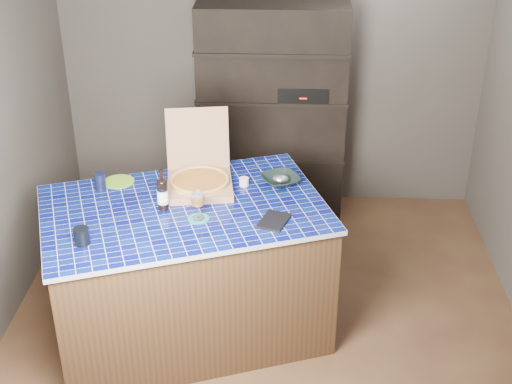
{
  "coord_description": "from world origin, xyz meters",
  "views": [
    {
      "loc": [
        0.11,
        -3.95,
        3.14
      ],
      "look_at": [
        -0.06,
        0.0,
        0.98
      ],
      "focal_mm": 50.0,
      "sensor_mm": 36.0,
      "label": 1
    }
  ],
  "objects_px": {
    "mead_bottle": "(163,194)",
    "kitchen_island": "(187,270)",
    "wine_glass": "(198,199)",
    "dvd_case": "(274,221)",
    "bowl": "(280,180)",
    "pizza_box": "(200,178)"
  },
  "relations": [
    {
      "from": "dvd_case",
      "to": "bowl",
      "type": "distance_m",
      "value": 0.49
    },
    {
      "from": "kitchen_island",
      "to": "bowl",
      "type": "bearing_deg",
      "value": 10.28
    },
    {
      "from": "bowl",
      "to": "pizza_box",
      "type": "bearing_deg",
      "value": -172.7
    },
    {
      "from": "kitchen_island",
      "to": "mead_bottle",
      "type": "relative_size",
      "value": 7.4
    },
    {
      "from": "mead_bottle",
      "to": "kitchen_island",
      "type": "bearing_deg",
      "value": 10.89
    },
    {
      "from": "mead_bottle",
      "to": "pizza_box",
      "type": "bearing_deg",
      "value": 56.56
    },
    {
      "from": "kitchen_island",
      "to": "mead_bottle",
      "type": "bearing_deg",
      "value": 171.83
    },
    {
      "from": "kitchen_island",
      "to": "dvd_case",
      "type": "height_order",
      "value": "dvd_case"
    },
    {
      "from": "wine_glass",
      "to": "pizza_box",
      "type": "bearing_deg",
      "value": 95.3
    },
    {
      "from": "wine_glass",
      "to": "kitchen_island",
      "type": "bearing_deg",
      "value": 127.87
    },
    {
      "from": "kitchen_island",
      "to": "mead_bottle",
      "type": "height_order",
      "value": "mead_bottle"
    },
    {
      "from": "dvd_case",
      "to": "pizza_box",
      "type": "bearing_deg",
      "value": 159.25
    },
    {
      "from": "pizza_box",
      "to": "kitchen_island",
      "type": "bearing_deg",
      "value": -112.82
    },
    {
      "from": "kitchen_island",
      "to": "dvd_case",
      "type": "relative_size",
      "value": 9.41
    },
    {
      "from": "kitchen_island",
      "to": "dvd_case",
      "type": "bearing_deg",
      "value": -34.39
    },
    {
      "from": "mead_bottle",
      "to": "dvd_case",
      "type": "relative_size",
      "value": 1.27
    },
    {
      "from": "kitchen_island",
      "to": "wine_glass",
      "type": "relative_size",
      "value": 10.37
    },
    {
      "from": "bowl",
      "to": "dvd_case",
      "type": "bearing_deg",
      "value": -93.66
    },
    {
      "from": "mead_bottle",
      "to": "wine_glass",
      "type": "height_order",
      "value": "mead_bottle"
    },
    {
      "from": "kitchen_island",
      "to": "bowl",
      "type": "height_order",
      "value": "bowl"
    },
    {
      "from": "mead_bottle",
      "to": "dvd_case",
      "type": "height_order",
      "value": "mead_bottle"
    },
    {
      "from": "wine_glass",
      "to": "dvd_case",
      "type": "distance_m",
      "value": 0.47
    }
  ]
}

